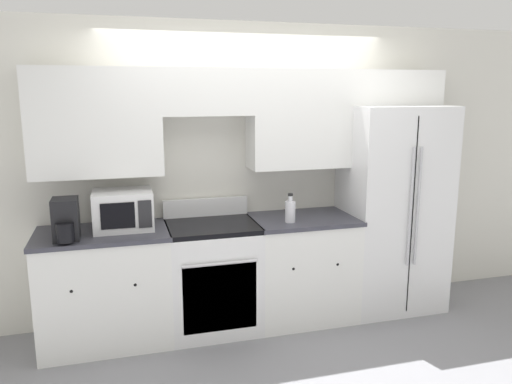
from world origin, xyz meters
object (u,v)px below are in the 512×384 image
refrigerator (391,208)px  bottle (290,211)px  microwave (123,210)px  oven_range (213,276)px

refrigerator → bottle: refrigerator is taller
microwave → bottle: 1.37m
bottle → oven_range: bearing=169.4°
oven_range → bottle: size_ratio=4.42×
oven_range → refrigerator: bearing=1.3°
refrigerator → bottle: size_ratio=7.67×
refrigerator → bottle: 1.07m
refrigerator → microwave: refrigerator is taller
oven_range → microwave: (-0.71, 0.05, 0.61)m
oven_range → microwave: size_ratio=2.36×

